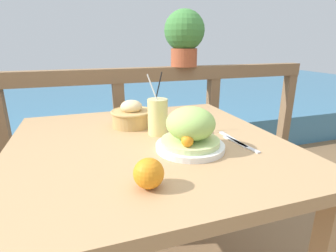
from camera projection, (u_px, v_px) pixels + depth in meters
patio_table at (149, 165)px, 1.03m from camera, size 1.01×1.00×0.77m
railing_fence at (119, 114)px, 1.72m from camera, size 2.80×0.08×0.97m
sea_backdrop at (98, 106)px, 4.14m from camera, size 12.00×4.00×0.34m
salad_plate at (190, 131)px, 0.90m from camera, size 0.24×0.24×0.15m
drink_glass at (158, 117)px, 1.05m from camera, size 0.08×0.08×0.25m
bread_basket at (132, 115)px, 1.16m from camera, size 0.18×0.18×0.12m
potted_plant at (184, 35)px, 1.71m from camera, size 0.26×0.26×0.36m
fork at (241, 144)px, 0.96m from camera, size 0.04×0.18×0.00m
knife at (232, 139)px, 1.01m from camera, size 0.02×0.18×0.00m
orange_near_basket at (149, 173)px, 0.67m from camera, size 0.08×0.08×0.08m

